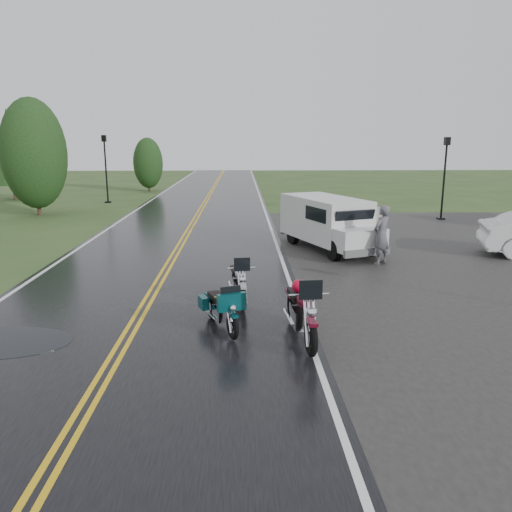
{
  "coord_description": "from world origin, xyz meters",
  "views": [
    {
      "loc": [
        2.41,
        -11.12,
        4.03
      ],
      "look_at": [
        2.8,
        2.0,
        1.0
      ],
      "focal_mm": 35.0,
      "sensor_mm": 36.0,
      "label": 1
    }
  ],
  "objects_px": {
    "motorcycle_red": "(311,323)",
    "motorcycle_teal": "(232,316)",
    "motorcycle_silver": "(243,287)",
    "van_white": "(335,232)",
    "lamp_post_far_left": "(106,169)",
    "person_at_van": "(382,236)",
    "lamp_post_far_right": "(444,179)"
  },
  "relations": [
    {
      "from": "van_white",
      "to": "lamp_post_far_left",
      "type": "bearing_deg",
      "value": 104.38
    },
    {
      "from": "lamp_post_far_left",
      "to": "person_at_van",
      "type": "bearing_deg",
      "value": -52.4
    },
    {
      "from": "motorcycle_teal",
      "to": "person_at_van",
      "type": "relative_size",
      "value": 0.96
    },
    {
      "from": "motorcycle_red",
      "to": "motorcycle_teal",
      "type": "bearing_deg",
      "value": 144.77
    },
    {
      "from": "motorcycle_red",
      "to": "motorcycle_teal",
      "type": "xyz_separation_m",
      "value": [
        -1.49,
        0.87,
        -0.16
      ]
    },
    {
      "from": "motorcycle_teal",
      "to": "van_white",
      "type": "distance_m",
      "value": 7.77
    },
    {
      "from": "van_white",
      "to": "lamp_post_far_right",
      "type": "height_order",
      "value": "lamp_post_far_right"
    },
    {
      "from": "motorcycle_red",
      "to": "person_at_van",
      "type": "relative_size",
      "value": 1.24
    },
    {
      "from": "person_at_van",
      "to": "lamp_post_far_left",
      "type": "distance_m",
      "value": 22.23
    },
    {
      "from": "motorcycle_red",
      "to": "lamp_post_far_right",
      "type": "xyz_separation_m",
      "value": [
        9.19,
        16.91,
        1.42
      ]
    },
    {
      "from": "motorcycle_red",
      "to": "motorcycle_silver",
      "type": "height_order",
      "value": "motorcycle_red"
    },
    {
      "from": "motorcycle_teal",
      "to": "motorcycle_silver",
      "type": "height_order",
      "value": "motorcycle_silver"
    },
    {
      "from": "motorcycle_teal",
      "to": "motorcycle_silver",
      "type": "relative_size",
      "value": 0.89
    },
    {
      "from": "motorcycle_red",
      "to": "lamp_post_far_left",
      "type": "bearing_deg",
      "value": 107.29
    },
    {
      "from": "lamp_post_far_left",
      "to": "motorcycle_silver",
      "type": "bearing_deg",
      "value": -68.09
    },
    {
      "from": "van_white",
      "to": "lamp_post_far_left",
      "type": "height_order",
      "value": "lamp_post_far_left"
    },
    {
      "from": "motorcycle_silver",
      "to": "person_at_van",
      "type": "height_order",
      "value": "person_at_van"
    },
    {
      "from": "van_white",
      "to": "lamp_post_far_right",
      "type": "distance_m",
      "value": 11.69
    },
    {
      "from": "motorcycle_red",
      "to": "van_white",
      "type": "bearing_deg",
      "value": 71.54
    },
    {
      "from": "van_white",
      "to": "motorcycle_red",
      "type": "bearing_deg",
      "value": -124.42
    },
    {
      "from": "motorcycle_red",
      "to": "van_white",
      "type": "height_order",
      "value": "van_white"
    },
    {
      "from": "motorcycle_red",
      "to": "lamp_post_far_left",
      "type": "relative_size",
      "value": 0.54
    },
    {
      "from": "person_at_van",
      "to": "motorcycle_red",
      "type": "bearing_deg",
      "value": 23.72
    },
    {
      "from": "lamp_post_far_left",
      "to": "lamp_post_far_right",
      "type": "xyz_separation_m",
      "value": [
        19.4,
        -7.98,
        -0.09
      ]
    },
    {
      "from": "motorcycle_silver",
      "to": "lamp_post_far_left",
      "type": "xyz_separation_m",
      "value": [
        -8.94,
        22.22,
        1.61
      ]
    },
    {
      "from": "lamp_post_far_right",
      "to": "van_white",
      "type": "bearing_deg",
      "value": -128.93
    },
    {
      "from": "motorcycle_silver",
      "to": "lamp_post_far_right",
      "type": "xyz_separation_m",
      "value": [
        10.46,
        14.23,
        1.51
      ]
    },
    {
      "from": "person_at_van",
      "to": "lamp_post_far_right",
      "type": "distance_m",
      "value": 11.3
    },
    {
      "from": "motorcycle_silver",
      "to": "motorcycle_red",
      "type": "bearing_deg",
      "value": -71.8
    },
    {
      "from": "van_white",
      "to": "lamp_post_far_left",
      "type": "distance_m",
      "value": 20.92
    },
    {
      "from": "motorcycle_silver",
      "to": "lamp_post_far_right",
      "type": "height_order",
      "value": "lamp_post_far_right"
    },
    {
      "from": "motorcycle_red",
      "to": "van_white",
      "type": "relative_size",
      "value": 0.48
    }
  ]
}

